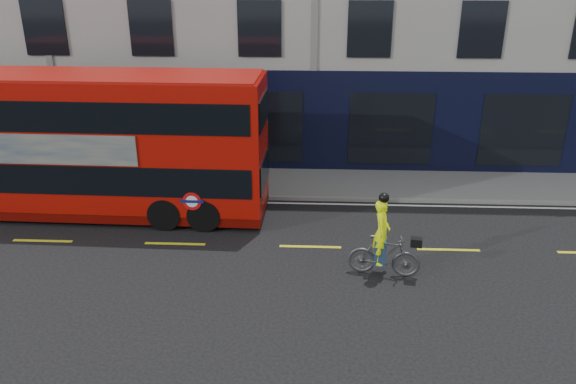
{
  "coord_description": "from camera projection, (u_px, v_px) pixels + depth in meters",
  "views": [
    {
      "loc": [
        0.04,
        -13.12,
        7.64
      ],
      "look_at": [
        -0.66,
        1.58,
        1.69
      ],
      "focal_mm": 35.0,
      "sensor_mm": 36.0,
      "label": 1
    }
  ],
  "objects": [
    {
      "name": "ground",
      "position": [
        310.0,
        273.0,
        15.02
      ],
      "size": [
        120.0,
        120.0,
        0.0
      ],
      "primitive_type": "plane",
      "color": "black",
      "rests_on": "ground"
    },
    {
      "name": "kerb",
      "position": [
        311.0,
        199.0,
        19.62
      ],
      "size": [
        60.0,
        0.12,
        0.13
      ],
      "primitive_type": "cube",
      "color": "slate",
      "rests_on": "ground"
    },
    {
      "name": "road_edge_line",
      "position": [
        311.0,
        204.0,
        19.37
      ],
      "size": [
        58.0,
        0.1,
        0.01
      ],
      "primitive_type": "cube",
      "color": "silver",
      "rests_on": "ground"
    },
    {
      "name": "bus",
      "position": [
        89.0,
        144.0,
        17.87
      ],
      "size": [
        11.46,
        2.86,
        4.59
      ],
      "rotation": [
        0.0,
        0.0,
        -0.02
      ],
      "color": "#A90E06",
      "rests_on": "ground"
    },
    {
      "name": "pavement",
      "position": [
        312.0,
        183.0,
        21.01
      ],
      "size": [
        60.0,
        3.0,
        0.12
      ],
      "primitive_type": "cube",
      "color": "slate",
      "rests_on": "ground"
    },
    {
      "name": "lane_dashes",
      "position": [
        310.0,
        247.0,
        16.4
      ],
      "size": [
        58.0,
        0.12,
        0.01
      ],
      "primitive_type": null,
      "color": "#CFCB18",
      "rests_on": "ground"
    },
    {
      "name": "cyclist",
      "position": [
        383.0,
        248.0,
        14.66
      ],
      "size": [
        1.95,
        0.82,
        2.34
      ],
      "rotation": [
        0.0,
        0.0,
        -0.16
      ],
      "color": "#46484B",
      "rests_on": "ground"
    }
  ]
}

